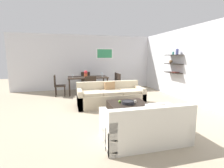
# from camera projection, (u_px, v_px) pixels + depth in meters

# --- Properties ---
(ground_plane) EXTENTS (18.00, 18.00, 0.00)m
(ground_plane) POSITION_uv_depth(u_px,v_px,m) (109.00, 108.00, 5.35)
(ground_plane) COLOR tan
(back_wall_unit) EXTENTS (8.40, 0.09, 2.70)m
(back_wall_unit) POSITION_uv_depth(u_px,v_px,m) (99.00, 62.00, 8.58)
(back_wall_unit) COLOR silver
(back_wall_unit) RESTS_ON ground
(right_wall_shelf_unit) EXTENTS (0.34, 8.20, 2.70)m
(right_wall_shelf_unit) POSITION_uv_depth(u_px,v_px,m) (182.00, 64.00, 6.46)
(right_wall_shelf_unit) COLOR silver
(right_wall_shelf_unit) RESTS_ON ground
(sofa_beige) EXTENTS (2.20, 0.90, 0.78)m
(sofa_beige) POSITION_uv_depth(u_px,v_px,m) (110.00, 97.00, 5.65)
(sofa_beige) COLOR beige
(sofa_beige) RESTS_ON ground
(loveseat_white) EXTENTS (1.61, 0.90, 0.78)m
(loveseat_white) POSITION_uv_depth(u_px,v_px,m) (145.00, 126.00, 3.23)
(loveseat_white) COLOR silver
(loveseat_white) RESTS_ON ground
(coffee_table) EXTENTS (1.03, 0.99, 0.38)m
(coffee_table) POSITION_uv_depth(u_px,v_px,m) (129.00, 110.00, 4.55)
(coffee_table) COLOR black
(coffee_table) RESTS_ON ground
(decorative_bowl) EXTENTS (0.34, 0.34, 0.08)m
(decorative_bowl) POSITION_uv_depth(u_px,v_px,m) (128.00, 102.00, 4.47)
(decorative_bowl) COLOR black
(decorative_bowl) RESTS_ON coffee_table
(candle_jar) EXTENTS (0.06, 0.06, 0.06)m
(candle_jar) POSITION_uv_depth(u_px,v_px,m) (135.00, 101.00, 4.63)
(candle_jar) COLOR silver
(candle_jar) RESTS_ON coffee_table
(apple_on_coffee_table) EXTENTS (0.07, 0.07, 0.07)m
(apple_on_coffee_table) POSITION_uv_depth(u_px,v_px,m) (120.00, 102.00, 4.57)
(apple_on_coffee_table) COLOR #669E2D
(apple_on_coffee_table) RESTS_ON coffee_table
(dining_table) EXTENTS (1.73, 0.96, 0.75)m
(dining_table) POSITION_uv_depth(u_px,v_px,m) (88.00, 78.00, 7.46)
(dining_table) COLOR black
(dining_table) RESTS_ON ground
(dining_chair_left_near) EXTENTS (0.44, 0.44, 0.88)m
(dining_chair_left_near) POSITION_uv_depth(u_px,v_px,m) (58.00, 84.00, 6.97)
(dining_chair_left_near) COLOR black
(dining_chair_left_near) RESTS_ON ground
(dining_chair_foot) EXTENTS (0.44, 0.44, 0.88)m
(dining_chair_foot) POSITION_uv_depth(u_px,v_px,m) (90.00, 85.00, 6.64)
(dining_chair_foot) COLOR black
(dining_chair_foot) RESTS_ON ground
(dining_chair_head) EXTENTS (0.44, 0.44, 0.88)m
(dining_chair_head) POSITION_uv_depth(u_px,v_px,m) (86.00, 80.00, 8.33)
(dining_chair_head) COLOR black
(dining_chair_head) RESTS_ON ground
(dining_chair_right_far) EXTENTS (0.44, 0.44, 0.88)m
(dining_chair_right_far) POSITION_uv_depth(u_px,v_px,m) (114.00, 81.00, 8.01)
(dining_chair_right_far) COLOR black
(dining_chair_right_far) RESTS_ON ground
(dining_chair_right_near) EXTENTS (0.44, 0.44, 0.88)m
(dining_chair_right_near) POSITION_uv_depth(u_px,v_px,m) (116.00, 82.00, 7.60)
(dining_chair_right_near) COLOR black
(dining_chair_right_near) RESTS_ON ground
(wine_glass_right_near) EXTENTS (0.06, 0.06, 0.16)m
(wine_glass_right_near) POSITION_uv_depth(u_px,v_px,m) (103.00, 74.00, 7.48)
(wine_glass_right_near) COLOR silver
(wine_glass_right_near) RESTS_ON dining_table
(wine_glass_right_far) EXTENTS (0.07, 0.07, 0.19)m
(wine_glass_right_far) POSITION_uv_depth(u_px,v_px,m) (102.00, 73.00, 7.70)
(wine_glass_right_far) COLOR silver
(wine_glass_right_far) RESTS_ON dining_table
(wine_glass_left_near) EXTENTS (0.07, 0.07, 0.16)m
(wine_glass_left_near) POSITION_uv_depth(u_px,v_px,m) (73.00, 75.00, 7.16)
(wine_glass_left_near) COLOR silver
(wine_glass_left_near) RESTS_ON dining_table
(wine_glass_head) EXTENTS (0.07, 0.07, 0.16)m
(wine_glass_head) POSITION_uv_depth(u_px,v_px,m) (87.00, 73.00, 7.83)
(wine_glass_head) COLOR silver
(wine_glass_head) RESTS_ON dining_table
(centerpiece_vase) EXTENTS (0.16, 0.16, 0.28)m
(centerpiece_vase) POSITION_uv_depth(u_px,v_px,m) (86.00, 73.00, 7.44)
(centerpiece_vase) COLOR #D85933
(centerpiece_vase) RESTS_ON dining_table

